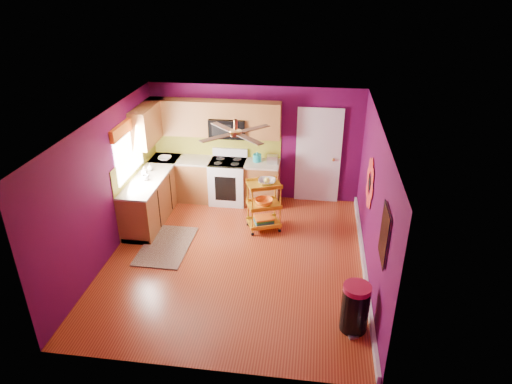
# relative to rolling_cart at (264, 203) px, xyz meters

# --- Properties ---
(ground) EXTENTS (5.00, 5.00, 0.00)m
(ground) POSITION_rel_rolling_cart_xyz_m (-0.37, -1.09, -0.57)
(ground) COLOR maroon
(ground) RESTS_ON ground
(room_envelope) EXTENTS (4.54, 5.04, 2.52)m
(room_envelope) POSITION_rel_rolling_cart_xyz_m (-0.34, -1.09, 1.06)
(room_envelope) COLOR #50093C
(room_envelope) RESTS_ON ground
(lower_cabinets) EXTENTS (2.81, 2.31, 0.94)m
(lower_cabinets) POSITION_rel_rolling_cart_xyz_m (-1.71, 0.73, -0.13)
(lower_cabinets) COLOR brown
(lower_cabinets) RESTS_ON ground
(electric_range) EXTENTS (0.76, 0.66, 1.13)m
(electric_range) POSITION_rel_rolling_cart_xyz_m (-0.92, 1.09, -0.09)
(electric_range) COLOR white
(electric_range) RESTS_ON ground
(upper_cabinetry) EXTENTS (2.80, 2.30, 1.26)m
(upper_cabinetry) POSITION_rel_rolling_cart_xyz_m (-1.61, 1.09, 1.23)
(upper_cabinetry) COLOR brown
(upper_cabinetry) RESTS_ON ground
(left_window) EXTENTS (0.08, 1.35, 1.08)m
(left_window) POSITION_rel_rolling_cart_xyz_m (-2.58, -0.04, 1.17)
(left_window) COLOR white
(left_window) RESTS_ON ground
(panel_door) EXTENTS (0.95, 0.11, 2.15)m
(panel_door) POSITION_rel_rolling_cart_xyz_m (0.98, 1.38, 0.46)
(panel_door) COLOR white
(panel_door) RESTS_ON ground
(right_wall_art) EXTENTS (0.04, 2.74, 1.04)m
(right_wall_art) POSITION_rel_rolling_cart_xyz_m (1.86, -1.42, 0.88)
(right_wall_art) COLOR black
(right_wall_art) RESTS_ON ground
(ceiling_fan) EXTENTS (1.01, 1.01, 0.26)m
(ceiling_fan) POSITION_rel_rolling_cart_xyz_m (-0.37, -0.89, 1.72)
(ceiling_fan) COLOR #BF8C3F
(ceiling_fan) RESTS_ON ground
(shag_rug) EXTENTS (0.87, 1.41, 0.02)m
(shag_rug) POSITION_rel_rolling_cart_xyz_m (-1.73, -0.87, -0.56)
(shag_rug) COLOR black
(shag_rug) RESTS_ON ground
(rolling_cart) EXTENTS (0.73, 0.64, 1.11)m
(rolling_cart) POSITION_rel_rolling_cart_xyz_m (0.00, 0.00, 0.00)
(rolling_cart) COLOR gold
(rolling_cart) RESTS_ON ground
(trash_can) EXTENTS (0.51, 0.51, 0.75)m
(trash_can) POSITION_rel_rolling_cart_xyz_m (1.59, -2.56, -0.19)
(trash_can) COLOR black
(trash_can) RESTS_ON ground
(teal_kettle) EXTENTS (0.18, 0.18, 0.21)m
(teal_kettle) POSITION_rel_rolling_cart_xyz_m (-0.30, 1.18, 0.46)
(teal_kettle) COLOR teal
(teal_kettle) RESTS_ON lower_cabinets
(toaster) EXTENTS (0.22, 0.15, 0.18)m
(toaster) POSITION_rel_rolling_cart_xyz_m (0.03, 1.11, 0.46)
(toaster) COLOR beige
(toaster) RESTS_ON lower_cabinets
(soap_bottle_a) EXTENTS (0.10, 0.10, 0.21)m
(soap_bottle_a) POSITION_rel_rolling_cart_xyz_m (-2.38, 0.09, 0.48)
(soap_bottle_a) COLOR #EA3F72
(soap_bottle_a) RESTS_ON lower_cabinets
(soap_bottle_b) EXTENTS (0.12, 0.12, 0.15)m
(soap_bottle_b) POSITION_rel_rolling_cart_xyz_m (-2.38, 0.40, 0.45)
(soap_bottle_b) COLOR white
(soap_bottle_b) RESTS_ON lower_cabinets
(counter_dish) EXTENTS (0.27, 0.27, 0.07)m
(counter_dish) POSITION_rel_rolling_cart_xyz_m (-2.27, 1.00, 0.41)
(counter_dish) COLOR white
(counter_dish) RESTS_ON lower_cabinets
(counter_cup) EXTENTS (0.14, 0.14, 0.11)m
(counter_cup) POSITION_rel_rolling_cart_xyz_m (-2.31, -0.05, 0.43)
(counter_cup) COLOR white
(counter_cup) RESTS_ON lower_cabinets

